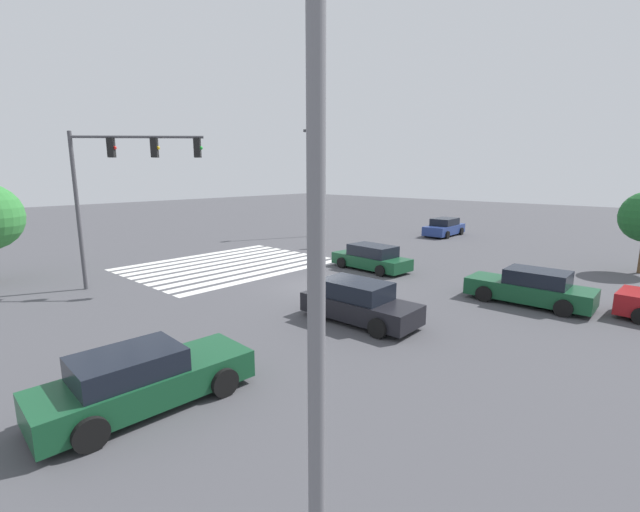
# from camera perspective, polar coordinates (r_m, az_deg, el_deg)

# --- Properties ---
(ground_plane) EXTENTS (131.75, 131.75, 0.00)m
(ground_plane) POSITION_cam_1_polar(r_m,az_deg,el_deg) (20.62, 0.00, -4.08)
(ground_plane) COLOR #47474C
(crosswalk_markings) EXTENTS (11.22, 8.20, 0.01)m
(crosswalk_markings) POSITION_cam_1_polar(r_m,az_deg,el_deg) (25.99, -11.93, -1.13)
(crosswalk_markings) COLOR silver
(crosswalk_markings) RESTS_ON ground_plane
(traffic_signal_mast) EXTENTS (4.25, 4.25, 7.19)m
(traffic_signal_mast) POSITION_cam_1_polar(r_m,az_deg,el_deg) (21.54, -25.39, 9.71)
(traffic_signal_mast) COLOR #47474C
(traffic_signal_mast) RESTS_ON ground_plane
(car_0) EXTENTS (2.26, 4.68, 1.41)m
(car_0) POSITION_cam_1_polar(r_m,az_deg,el_deg) (24.19, 6.87, -0.25)
(car_0) COLOR #144728
(car_0) RESTS_ON ground_plane
(car_1) EXTENTS (2.12, 4.90, 1.48)m
(car_1) POSITION_cam_1_polar(r_m,az_deg,el_deg) (19.78, 26.27, -3.83)
(car_1) COLOR #144728
(car_1) RESTS_ON ground_plane
(car_2) EXTENTS (4.96, 2.19, 1.43)m
(car_2) POSITION_cam_1_polar(r_m,az_deg,el_deg) (11.09, -22.52, -14.97)
(car_2) COLOR #144728
(car_2) RESTS_ON ground_plane
(car_3) EXTENTS (4.81, 2.26, 1.52)m
(car_3) POSITION_cam_1_polar(r_m,az_deg,el_deg) (38.55, 16.24, 3.67)
(car_3) COLOR navy
(car_3) RESTS_ON ground_plane
(car_4) EXTENTS (2.08, 4.44, 1.50)m
(car_4) POSITION_cam_1_polar(r_m,az_deg,el_deg) (15.77, 5.16, -6.19)
(car_4) COLOR black
(car_4) RESTS_ON ground_plane
(pedestrian) EXTENTS (0.41, 0.41, 1.72)m
(pedestrian) POSITION_cam_1_polar(r_m,az_deg,el_deg) (30.70, -0.28, 2.80)
(pedestrian) COLOR #38383D
(pedestrian) RESTS_ON ground_plane
(street_light_pole_a) EXTENTS (0.80, 0.36, 8.82)m
(street_light_pole_a) POSITION_cam_1_polar(r_m,az_deg,el_deg) (36.18, -1.54, 10.81)
(street_light_pole_a) COLOR slate
(street_light_pole_a) RESTS_ON ground_plane
(street_light_pole_b) EXTENTS (0.80, 0.36, 9.02)m
(street_light_pole_b) POSITION_cam_1_polar(r_m,az_deg,el_deg) (3.56, -0.52, 10.00)
(street_light_pole_b) COLOR slate
(street_light_pole_b) RESTS_ON ground_plane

